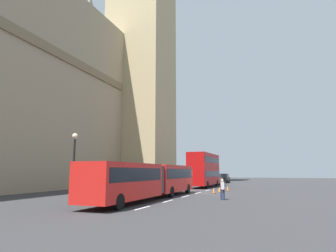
# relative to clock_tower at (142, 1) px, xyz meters

# --- Properties ---
(ground_plane) EXTENTS (160.00, 160.00, 0.00)m
(ground_plane) POSITION_rel_clock_tower_xyz_m (-17.53, -15.98, -36.94)
(ground_plane) COLOR #333335
(lane_centre_marking) EXTENTS (29.80, 0.16, 0.01)m
(lane_centre_marking) POSITION_rel_clock_tower_xyz_m (-18.30, -15.98, -36.94)
(lane_centre_marking) COLOR silver
(lane_centre_marking) RESTS_ON ground_plane
(clock_tower) EXTENTS (12.39, 12.39, 70.24)m
(clock_tower) POSITION_rel_clock_tower_xyz_m (0.00, 0.00, 0.00)
(clock_tower) COLOR tan
(clock_tower) RESTS_ON ground_plane
(articulated_bus) EXTENTS (17.54, 2.54, 2.90)m
(articulated_bus) POSITION_rel_clock_tower_xyz_m (-26.55, -13.99, -35.20)
(articulated_bus) COLOR red
(articulated_bus) RESTS_ON ground_plane
(double_decker_bus) EXTENTS (10.57, 2.54, 4.90)m
(double_decker_bus) POSITION_rel_clock_tower_xyz_m (-6.89, -13.99, -34.23)
(double_decker_bus) COLOR #B20F0F
(double_decker_bus) RESTS_ON ground_plane
(sedan_lead) EXTENTS (4.40, 1.86, 1.85)m
(sedan_lead) POSITION_rel_clock_tower_xyz_m (2.10, -13.83, -36.03)
(sedan_lead) COLOR gray
(sedan_lead) RESTS_ON ground_plane
(sedan_trailing) EXTENTS (4.40, 1.86, 1.85)m
(sedan_trailing) POSITION_rel_clock_tower_xyz_m (9.88, -13.94, -36.03)
(sedan_trailing) COLOR black
(sedan_trailing) RESTS_ON ground_plane
(traffic_cone_west) EXTENTS (0.36, 0.36, 0.58)m
(traffic_cone_west) POSITION_rel_clock_tower_xyz_m (-18.41, -17.72, -36.66)
(traffic_cone_west) COLOR black
(traffic_cone_west) RESTS_ON ground_plane
(traffic_cone_middle) EXTENTS (0.36, 0.36, 0.58)m
(traffic_cone_middle) POSITION_rel_clock_tower_xyz_m (-16.21, -17.91, -36.66)
(traffic_cone_middle) COLOR black
(traffic_cone_middle) RESTS_ON ground_plane
(traffic_cone_east) EXTENTS (0.36, 0.36, 0.58)m
(traffic_cone_east) POSITION_rel_clock_tower_xyz_m (-13.76, -18.45, -36.66)
(traffic_cone_east) COLOR black
(traffic_cone_east) RESTS_ON ground_plane
(street_lamp) EXTENTS (0.44, 0.44, 5.27)m
(street_lamp) POSITION_rel_clock_tower_xyz_m (-30.93, -9.48, -33.89)
(street_lamp) COLOR black
(street_lamp) RESTS_ON ground_plane
(pedestrian_near_cones) EXTENTS (0.45, 0.35, 1.69)m
(pedestrian_near_cones) POSITION_rel_clock_tower_xyz_m (-25.09, -19.86, -36.03)
(pedestrian_near_cones) COLOR #262D4C
(pedestrian_near_cones) RESTS_ON ground_plane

